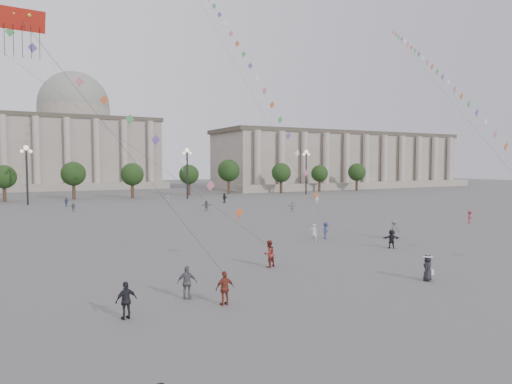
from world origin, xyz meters
name	(u,v)px	position (x,y,z in m)	size (l,w,h in m)	color
ground	(346,289)	(0.00, 0.00, 0.00)	(360.00, 360.00, 0.00)	#575452
hall_east	(342,160)	(75.00, 93.89, 8.43)	(84.00, 26.22, 17.20)	gray
hall_central	(75,141)	(0.00, 129.22, 14.23)	(48.30, 34.30, 35.50)	gray
tree_row	(106,173)	(0.00, 78.00, 5.39)	(137.12, 5.12, 8.00)	#3D291E
lamp_post_mid_west	(27,164)	(-15.00, 70.00, 7.35)	(2.00, 0.90, 10.65)	#262628
lamp_post_mid_east	(187,164)	(15.00, 70.00, 7.35)	(2.00, 0.90, 10.65)	#262628
lamp_post_far_east	(306,164)	(45.00, 70.00, 7.35)	(2.00, 0.90, 10.65)	#262628
person_crowd_0	(66,202)	(-9.21, 63.88, 0.76)	(0.89, 0.37, 1.52)	#354B77
person_crowd_3	(391,239)	(11.97, 8.48, 0.82)	(1.52, 0.48, 1.64)	black
person_crowd_4	(168,201)	(7.04, 57.81, 0.85)	(1.58, 0.50, 1.70)	silver
person_crowd_6	(394,229)	(15.83, 12.01, 0.95)	(1.23, 0.71, 1.90)	slate
person_crowd_7	(292,206)	(20.50, 37.86, 0.87)	(1.61, 0.51, 1.73)	#AEAEAA
person_crowd_8	(470,217)	(32.74, 16.23, 0.79)	(1.02, 0.59, 1.58)	maroon
person_crowd_9	(224,198)	(17.99, 57.69, 0.92)	(1.71, 0.54, 1.84)	black
person_crowd_12	(206,206)	(9.49, 45.70, 0.81)	(1.51, 0.48, 1.63)	slate
person_crowd_13	(314,233)	(7.71, 14.18, 0.88)	(0.64, 0.42, 1.77)	silver
person_crowd_16	(73,207)	(-9.16, 53.96, 0.74)	(0.87, 0.36, 1.48)	slate
person_crowd_21	(317,199)	(33.06, 48.87, 0.83)	(1.08, 0.62, 1.67)	silver
tourist_0	(225,288)	(-7.56, 0.66, 0.90)	(1.06, 0.44, 1.80)	maroon
tourist_3	(187,283)	(-8.96, 2.58, 0.92)	(1.08, 0.45, 1.85)	#5D5C60
tourist_4	(126,300)	(-12.61, 0.90, 0.91)	(1.06, 0.44, 1.82)	black
kite_flyer_0	(269,254)	(-1.14, 7.23, 0.97)	(0.95, 0.74, 1.95)	maroon
kite_flyer_1	(326,230)	(9.94, 15.29, 0.83)	(1.08, 0.62, 1.67)	navy
hat_person	(428,267)	(5.82, -0.88, 0.88)	(0.97, 0.85, 1.69)	black
dragon_kite	(24,36)	(-16.51, 5.44, 13.93)	(5.64, 2.75, 16.64)	red
kite_train_mid	(209,4)	(7.73, 39.80, 29.71)	(4.91, 46.30, 69.91)	#3F3F3F
kite_train_east	(440,78)	(31.55, 20.26, 18.41)	(30.21, 46.78, 64.86)	#3F3F3F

